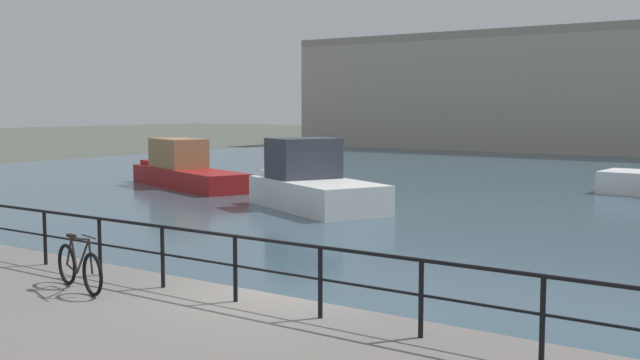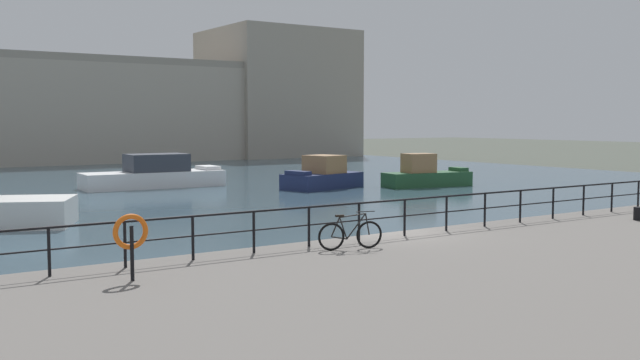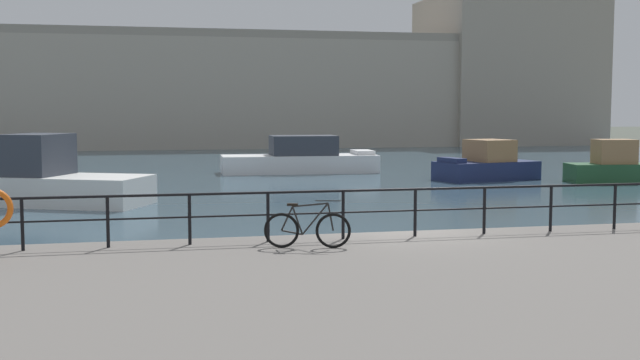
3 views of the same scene
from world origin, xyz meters
TOP-DOWN VIEW (x-y plane):
  - ground_plane at (0.00, 0.00)m, footprint 240.00×240.00m
  - moored_red_daysailer at (-18.88, 16.72)m, footprint 8.81×4.88m
  - moored_green_narrowboat at (-9.12, 13.85)m, footprint 6.82×5.23m
  - quay_railing at (0.76, -0.75)m, footprint 24.79×0.07m
  - parked_bicycle at (-2.71, -1.70)m, footprint 1.73×0.50m

SIDE VIEW (x-z plane):
  - ground_plane at x=0.00m, z-range 0.00..0.00m
  - moored_red_daysailer at x=-18.88m, z-range -0.32..1.99m
  - moored_green_narrowboat at x=-9.12m, z-range -0.40..2.26m
  - parked_bicycle at x=-2.71m, z-range 0.70..1.68m
  - quay_railing at x=0.76m, z-range 1.00..2.08m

